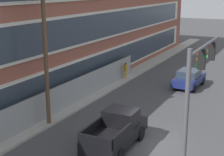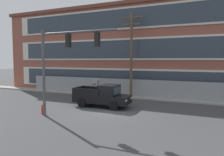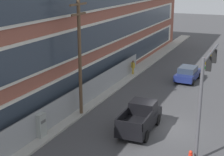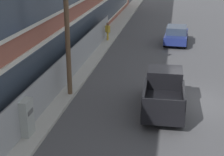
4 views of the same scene
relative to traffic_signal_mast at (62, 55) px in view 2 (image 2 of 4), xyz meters
The scene contains 9 objects.
ground_plane 5.73m from the traffic_signal_mast, 55.31° to the left, with size 160.00×160.00×0.00m, color #424244.
sidewalk_building_side 11.23m from the traffic_signal_mast, 78.57° to the left, with size 80.00×1.64×0.16m, color #9E9B93.
brick_mill_building 18.62m from the traffic_signal_mast, 60.46° to the left, with size 53.35×11.05×10.73m.
chain_link_fence 10.93m from the traffic_signal_mast, 79.97° to the left, with size 28.13×0.06×2.02m.
traffic_signal_mast is the anchor object (origin of this frame).
pickup_truck_black 5.72m from the traffic_signal_mast, 78.02° to the left, with size 5.03×2.11×1.98m.
utility_pole_near_corner 9.74m from the traffic_signal_mast, 80.03° to the left, with size 2.33×0.26×9.07m.
electrical_cabinet 11.12m from the traffic_signal_mast, 106.41° to the left, with size 0.73×0.52×1.79m.
fire_hydrant 4.57m from the traffic_signal_mast, behind, with size 0.24×0.24×0.78m.
Camera 2 is at (7.41, -15.35, 4.09)m, focal length 35.00 mm.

